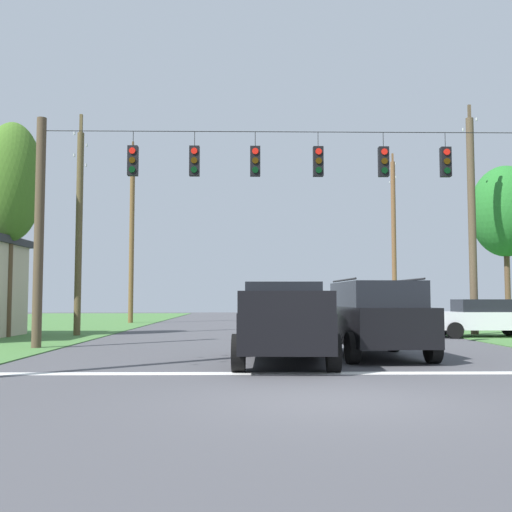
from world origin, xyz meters
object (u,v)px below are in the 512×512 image
utility_pole_mid_right (472,222)px  distant_car_crossing_white (483,318)px  suv_black (375,317)px  utility_pole_mid_left (79,226)px  tree_roadside_far_right (505,212)px  pickup_truck (284,322)px  tree_roadside_right (12,183)px  utility_pole_far_left (132,235)px  utility_pole_far_right (394,238)px  overhead_signal_span (288,213)px

utility_pole_mid_right → distant_car_crossing_white: bearing=-98.3°
suv_black → utility_pole_mid_left: size_ratio=0.52×
suv_black → tree_roadside_far_right: 16.06m
pickup_truck → tree_roadside_right: size_ratio=0.63×
distant_car_crossing_white → utility_pole_mid_right: 4.31m
suv_black → utility_pole_far_left: (-10.71, 22.68, 4.56)m
utility_pole_mid_right → utility_pole_mid_left: utility_pole_mid_right is taller
distant_car_crossing_white → utility_pole_mid_left: utility_pole_mid_left is taller
pickup_truck → distant_car_crossing_white: bearing=48.0°
utility_pole_mid_right → pickup_truck: bearing=-128.6°
distant_car_crossing_white → utility_pole_far_right: (0.17, 15.13, 4.76)m
utility_pole_far_right → utility_pole_mid_right: bearing=-89.8°
utility_pole_far_right → utility_pole_far_left: 17.00m
utility_pole_mid_left → utility_pole_far_left: bearing=91.2°
pickup_truck → utility_pole_far_left: bearing=108.9°
distant_car_crossing_white → pickup_truck: bearing=-132.0°
overhead_signal_span → utility_pole_far_right: size_ratio=1.43×
tree_roadside_right → tree_roadside_far_right: 22.25m
overhead_signal_span → suv_black: size_ratio=3.25×
overhead_signal_span → utility_pole_mid_left: utility_pole_mid_left is taller
overhead_signal_span → distant_car_crossing_white: size_ratio=3.66×
overhead_signal_span → tree_roadside_far_right: bearing=40.7°
utility_pole_mid_left → utility_pole_far_left: 13.29m
overhead_signal_span → utility_pole_far_right: utility_pole_far_right is taller
utility_pole_far_left → tree_roadside_right: bearing=-98.6°
suv_black → utility_pole_far_right: bearing=75.0°
pickup_truck → utility_pole_far_right: 26.60m
utility_pole_far_right → utility_pole_mid_left: bearing=-140.1°
overhead_signal_span → pickup_truck: overhead_signal_span is taller
utility_pole_mid_left → tree_roadside_far_right: size_ratio=1.19×
utility_pole_mid_left → tree_roadside_right: size_ratio=1.08×
overhead_signal_span → tree_roadside_right: tree_roadside_right is taller
utility_pole_far_left → utility_pole_mid_left: bearing=-88.8°
suv_black → utility_pole_mid_right: size_ratio=0.49×
pickup_truck → suv_black: size_ratio=1.12×
tree_roadside_far_right → overhead_signal_span: bearing=-139.3°
utility_pole_mid_left → tree_roadside_right: 3.12m
utility_pole_mid_right → utility_pole_far_left: 21.39m
utility_pole_far_left → utility_pole_far_right: bearing=2.4°
utility_pole_mid_right → tree_roadside_right: utility_pole_mid_right is taller
utility_pole_mid_right → tree_roadside_far_right: (2.64, 2.72, 0.87)m
tree_roadside_far_right → suv_black: bearing=-125.7°
overhead_signal_span → utility_pole_mid_right: utility_pole_mid_right is taller
distant_car_crossing_white → tree_roadside_right: bearing=179.8°
suv_black → utility_pole_far_right: 24.64m
utility_pole_far_right → tree_roadside_far_right: utility_pole_far_right is taller
suv_black → utility_pole_far_right: size_ratio=0.44×
distant_car_crossing_white → tree_roadside_right: (-18.99, 0.06, 5.44)m
pickup_truck → tree_roadside_right: (-10.38, 9.62, 5.26)m
pickup_truck → utility_pole_far_right: (8.78, 24.68, 4.58)m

